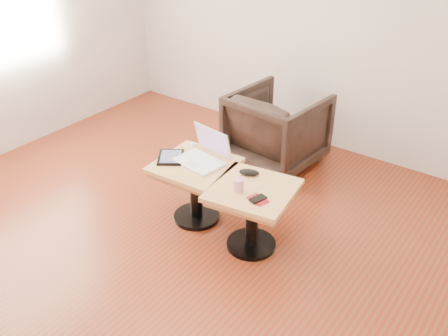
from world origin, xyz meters
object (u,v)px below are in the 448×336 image
Objects in this scene: striped_cup at (238,185)px; armchair at (277,129)px; side_table_right at (253,203)px; side_table_left at (195,177)px; laptop at (203,155)px.

striped_cup is 0.12× the size of armchair.
side_table_right is 0.20m from striped_cup.
striped_cup is (-0.06, -0.08, 0.17)m from side_table_right.
side_table_left is at bearing 93.67° from armchair.
side_table_right is at bearing 54.25° from striped_cup.
laptop is 0.50× the size of armchair.
side_table_right is at bearing -2.77° from laptop.
side_table_left is 0.18m from laptop.
laptop is at bearing 95.22° from armchair.
laptop is (-0.49, 0.09, 0.17)m from side_table_right.
striped_cup is at bearing 114.79° from armchair.
side_table_right is 1.23m from armchair.
armchair reaches higher than side_table_right.
side_table_right is at bearing 118.75° from armchair.
side_table_left is 6.22× the size of striped_cup.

